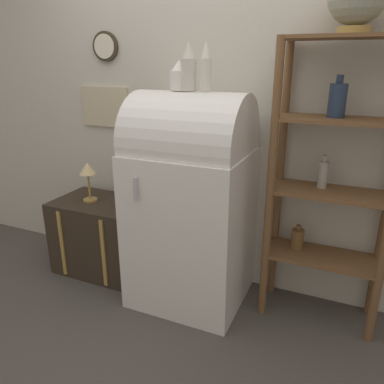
{
  "coord_description": "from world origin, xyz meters",
  "views": [
    {
      "loc": [
        0.97,
        -1.95,
        1.63
      ],
      "look_at": [
        0.01,
        0.21,
        0.8
      ],
      "focal_mm": 35.0,
      "sensor_mm": 36.0,
      "label": 1
    }
  ],
  "objects_px": {
    "vase_center": "(189,68)",
    "vase_right": "(206,68)",
    "desk_lamp": "(88,173)",
    "refrigerator": "(191,199)",
    "vase_left": "(179,76)",
    "suitcase_trunk": "(102,235)"
  },
  "relations": [
    {
      "from": "vase_center",
      "to": "vase_right",
      "type": "xyz_separation_m",
      "value": [
        0.11,
        0.01,
        0.0
      ]
    },
    {
      "from": "vase_center",
      "to": "vase_right",
      "type": "bearing_deg",
      "value": 3.52
    },
    {
      "from": "vase_right",
      "to": "desk_lamp",
      "type": "height_order",
      "value": "vase_right"
    },
    {
      "from": "refrigerator",
      "to": "vase_left",
      "type": "height_order",
      "value": "vase_left"
    },
    {
      "from": "refrigerator",
      "to": "vase_center",
      "type": "height_order",
      "value": "vase_center"
    },
    {
      "from": "desk_lamp",
      "to": "vase_right",
      "type": "bearing_deg",
      "value": -1.56
    },
    {
      "from": "vase_left",
      "to": "vase_right",
      "type": "distance_m",
      "value": 0.19
    },
    {
      "from": "vase_center",
      "to": "desk_lamp",
      "type": "height_order",
      "value": "vase_center"
    },
    {
      "from": "vase_center",
      "to": "suitcase_trunk",
      "type": "bearing_deg",
      "value": 176.22
    },
    {
      "from": "vase_right",
      "to": "desk_lamp",
      "type": "distance_m",
      "value": 1.24
    },
    {
      "from": "vase_left",
      "to": "vase_right",
      "type": "xyz_separation_m",
      "value": [
        0.18,
        -0.01,
        0.05
      ]
    },
    {
      "from": "vase_center",
      "to": "vase_right",
      "type": "height_order",
      "value": "vase_right"
    },
    {
      "from": "vase_left",
      "to": "desk_lamp",
      "type": "xyz_separation_m",
      "value": [
        -0.8,
        0.02,
        -0.72
      ]
    },
    {
      "from": "suitcase_trunk",
      "to": "vase_right",
      "type": "xyz_separation_m",
      "value": [
        0.91,
        -0.05,
        1.3
      ]
    },
    {
      "from": "refrigerator",
      "to": "vase_left",
      "type": "bearing_deg",
      "value": 172.33
    },
    {
      "from": "vase_right",
      "to": "vase_center",
      "type": "bearing_deg",
      "value": -176.48
    },
    {
      "from": "refrigerator",
      "to": "vase_right",
      "type": "xyz_separation_m",
      "value": [
        0.1,
        0.01,
        0.84
      ]
    },
    {
      "from": "vase_center",
      "to": "vase_left",
      "type": "bearing_deg",
      "value": 170.0
    },
    {
      "from": "refrigerator",
      "to": "vase_right",
      "type": "relative_size",
      "value": 5.05
    },
    {
      "from": "vase_left",
      "to": "vase_center",
      "type": "bearing_deg",
      "value": -10.0
    },
    {
      "from": "refrigerator",
      "to": "vase_right",
      "type": "distance_m",
      "value": 0.85
    },
    {
      "from": "suitcase_trunk",
      "to": "vase_left",
      "type": "relative_size",
      "value": 3.92
    }
  ]
}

